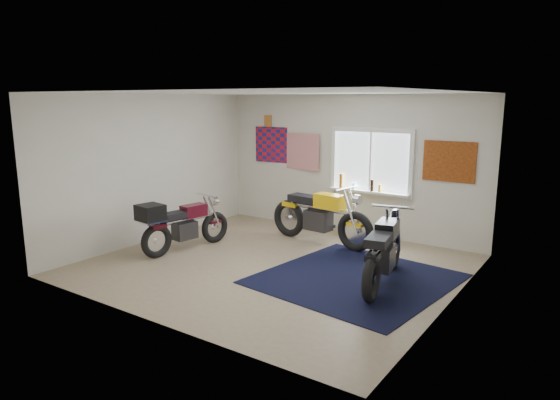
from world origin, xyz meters
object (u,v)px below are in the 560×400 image
Objects in this scene: navy_rug at (355,279)px; black_chrome_bike at (383,253)px; yellow_triumph at (320,217)px; maroon_tourer at (180,224)px.

black_chrome_bike is at bearing 6.09° from navy_rug.
navy_rug is at bearing 85.62° from black_chrome_bike.
yellow_triumph is 1.21× the size of maroon_tourer.
black_chrome_bike reaches higher than maroon_tourer.
navy_rug is 1.98m from yellow_triumph.
black_chrome_bike is (0.40, 0.04, 0.45)m from navy_rug.
black_chrome_bike reaches higher than navy_rug.
maroon_tourer is (-1.75, -1.82, -0.01)m from yellow_triumph.
yellow_triumph reaches higher than maroon_tourer.
yellow_triumph is 2.52m from maroon_tourer.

